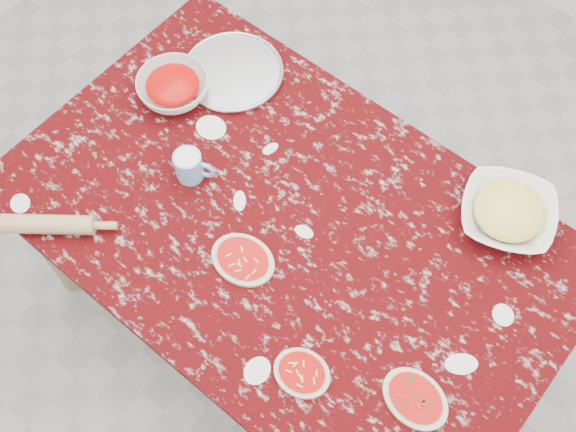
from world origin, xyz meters
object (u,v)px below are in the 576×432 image
(pizza_tray, at_px, (233,72))
(cheese_bowl, at_px, (507,214))
(sauce_bowl, at_px, (173,88))
(rolling_pin, at_px, (45,224))
(flour_mug, at_px, (190,166))
(worktable, at_px, (288,237))

(pizza_tray, height_order, cheese_bowl, cheese_bowl)
(sauce_bowl, height_order, rolling_pin, sauce_bowl)
(cheese_bowl, distance_m, flour_mug, 0.91)
(sauce_bowl, height_order, flour_mug, flour_mug)
(worktable, bearing_deg, rolling_pin, -139.36)
(cheese_bowl, bearing_deg, pizza_tray, -174.04)
(pizza_tray, xyz_separation_m, cheese_bowl, (0.94, 0.10, 0.03))
(cheese_bowl, relative_size, flour_mug, 2.24)
(rolling_pin, bearing_deg, worktable, 40.64)
(sauce_bowl, xyz_separation_m, cheese_bowl, (1.02, 0.28, -0.00))
(pizza_tray, bearing_deg, rolling_pin, -92.83)
(sauce_bowl, xyz_separation_m, rolling_pin, (0.05, -0.57, -0.01))
(sauce_bowl, xyz_separation_m, flour_mug, (0.24, -0.18, 0.01))
(flour_mug, bearing_deg, rolling_pin, -116.34)
(worktable, xyz_separation_m, pizza_tray, (-0.48, 0.30, 0.09))
(sauce_bowl, distance_m, flour_mug, 0.30)
(worktable, relative_size, cheese_bowl, 6.07)
(pizza_tray, bearing_deg, sauce_bowl, -115.88)
(pizza_tray, height_order, rolling_pin, rolling_pin)
(cheese_bowl, height_order, rolling_pin, cheese_bowl)
(worktable, bearing_deg, flour_mug, -170.67)
(worktable, distance_m, sauce_bowl, 0.59)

